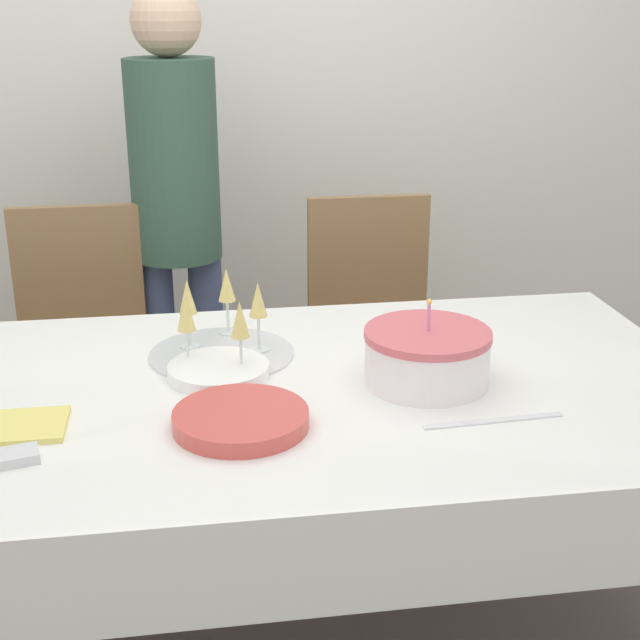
{
  "coord_description": "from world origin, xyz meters",
  "views": [
    {
      "loc": [
        -0.12,
        -1.81,
        1.59
      ],
      "look_at": [
        0.17,
        0.09,
        0.88
      ],
      "focal_mm": 50.0,
      "sensor_mm": 36.0,
      "label": 1
    }
  ],
  "objects_px": {
    "person_standing": "(176,199)",
    "birthday_cake": "(427,356)",
    "dining_chair_far_right": "(373,335)",
    "champagne_tray": "(221,328)",
    "dining_chair_far_left": "(82,351)",
    "plate_stack_main": "(241,419)",
    "plate_stack_dessert": "(218,370)"
  },
  "relations": [
    {
      "from": "plate_stack_main",
      "to": "champagne_tray",
      "type": "bearing_deg",
      "value": 92.95
    },
    {
      "from": "dining_chair_far_left",
      "to": "birthday_cake",
      "type": "relative_size",
      "value": 3.44
    },
    {
      "from": "dining_chair_far_right",
      "to": "plate_stack_dessert",
      "type": "height_order",
      "value": "dining_chair_far_right"
    },
    {
      "from": "person_standing",
      "to": "birthday_cake",
      "type": "bearing_deg",
      "value": -62.39
    },
    {
      "from": "birthday_cake",
      "to": "person_standing",
      "type": "distance_m",
      "value": 1.19
    },
    {
      "from": "person_standing",
      "to": "plate_stack_dessert",
      "type": "bearing_deg",
      "value": -84.86
    },
    {
      "from": "dining_chair_far_right",
      "to": "birthday_cake",
      "type": "relative_size",
      "value": 3.44
    },
    {
      "from": "champagne_tray",
      "to": "plate_stack_dessert",
      "type": "distance_m",
      "value": 0.14
    },
    {
      "from": "plate_stack_dessert",
      "to": "person_standing",
      "type": "relative_size",
      "value": 0.14
    },
    {
      "from": "person_standing",
      "to": "champagne_tray",
      "type": "bearing_deg",
      "value": -83.17
    },
    {
      "from": "birthday_cake",
      "to": "plate_stack_main",
      "type": "distance_m",
      "value": 0.46
    },
    {
      "from": "dining_chair_far_right",
      "to": "plate_stack_main",
      "type": "bearing_deg",
      "value": -115.65
    },
    {
      "from": "champagne_tray",
      "to": "person_standing",
      "type": "height_order",
      "value": "person_standing"
    },
    {
      "from": "dining_chair_far_left",
      "to": "dining_chair_far_right",
      "type": "xyz_separation_m",
      "value": [
        0.93,
        -0.0,
        0.0
      ]
    },
    {
      "from": "dining_chair_far_right",
      "to": "plate_stack_dessert",
      "type": "xyz_separation_m",
      "value": [
        -0.53,
        -0.77,
        0.24
      ]
    },
    {
      "from": "dining_chair_far_right",
      "to": "person_standing",
      "type": "height_order",
      "value": "person_standing"
    },
    {
      "from": "plate_stack_main",
      "to": "dining_chair_far_left",
      "type": "bearing_deg",
      "value": 112.69
    },
    {
      "from": "dining_chair_far_right",
      "to": "person_standing",
      "type": "distance_m",
      "value": 0.77
    },
    {
      "from": "plate_stack_main",
      "to": "person_standing",
      "type": "xyz_separation_m",
      "value": [
        -0.12,
        1.2,
        0.19
      ]
    },
    {
      "from": "dining_chair_far_left",
      "to": "plate_stack_main",
      "type": "relative_size",
      "value": 3.53
    },
    {
      "from": "dining_chair_far_right",
      "to": "champagne_tray",
      "type": "height_order",
      "value": "dining_chair_far_right"
    },
    {
      "from": "plate_stack_main",
      "to": "plate_stack_dessert",
      "type": "relative_size",
      "value": 1.19
    },
    {
      "from": "champagne_tray",
      "to": "plate_stack_main",
      "type": "relative_size",
      "value": 1.27
    },
    {
      "from": "birthday_cake",
      "to": "person_standing",
      "type": "relative_size",
      "value": 0.18
    },
    {
      "from": "champagne_tray",
      "to": "person_standing",
      "type": "relative_size",
      "value": 0.22
    },
    {
      "from": "dining_chair_far_left",
      "to": "plate_stack_dessert",
      "type": "xyz_separation_m",
      "value": [
        0.4,
        -0.77,
        0.24
      ]
    },
    {
      "from": "birthday_cake",
      "to": "plate_stack_dessert",
      "type": "relative_size",
      "value": 1.22
    },
    {
      "from": "dining_chair_far_left",
      "to": "birthday_cake",
      "type": "height_order",
      "value": "dining_chair_far_left"
    },
    {
      "from": "dining_chair_far_left",
      "to": "birthday_cake",
      "type": "bearing_deg",
      "value": -45.43
    },
    {
      "from": "champagne_tray",
      "to": "birthday_cake",
      "type": "bearing_deg",
      "value": -27.06
    },
    {
      "from": "plate_stack_dessert",
      "to": "person_standing",
      "type": "height_order",
      "value": "person_standing"
    },
    {
      "from": "dining_chair_far_right",
      "to": "birthday_cake",
      "type": "bearing_deg",
      "value": -94.42
    }
  ]
}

